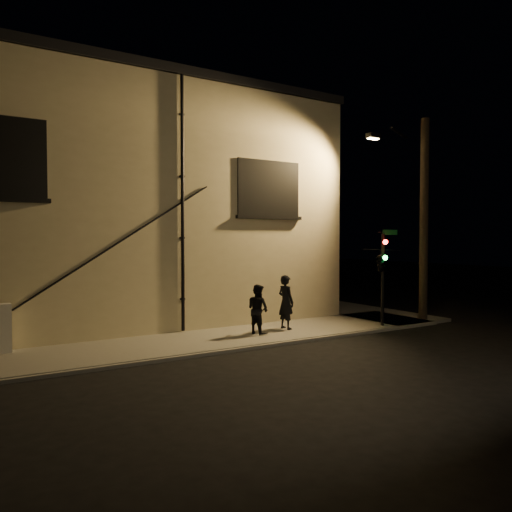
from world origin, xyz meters
TOP-DOWN VIEW (x-y plane):
  - ground at (0.00, 0.00)m, footprint 90.00×90.00m
  - sidewalk at (1.22, 4.39)m, footprint 21.00×16.00m
  - building at (-3.00, 8.99)m, footprint 16.20×12.23m
  - pedestrian_a at (1.36, 1.57)m, footprint 0.52×0.72m
  - pedestrian_b at (0.10, 1.33)m, footprint 0.76×0.89m
  - traffic_signal at (4.47, 0.23)m, footprint 1.24×1.98m
  - streetlamp_pole at (6.99, 0.62)m, footprint 2.05×1.40m

SIDE VIEW (x-z plane):
  - ground at x=0.00m, z-range 0.00..0.00m
  - sidewalk at x=1.22m, z-range 0.00..0.12m
  - pedestrian_b at x=0.10m, z-range 0.12..1.71m
  - pedestrian_a at x=1.36m, z-range 0.12..1.95m
  - traffic_signal at x=4.47m, z-range 0.70..4.07m
  - streetlamp_pole at x=6.99m, z-range 0.20..7.91m
  - building at x=-3.00m, z-range 0.00..8.80m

